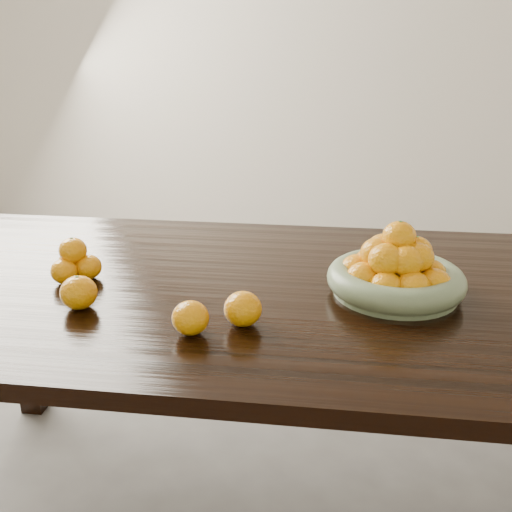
# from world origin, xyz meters

# --- Properties ---
(wall_back) EXTENTS (5.00, 0.04, 2.70)m
(wall_back) POSITION_xyz_m (0.00, 2.50, 1.35)
(wall_back) COLOR beige
(wall_back) RESTS_ON ground
(dining_table) EXTENTS (2.00, 1.00, 0.75)m
(dining_table) POSITION_xyz_m (0.00, 0.00, 0.66)
(dining_table) COLOR black
(dining_table) RESTS_ON ground
(fruit_bowl) EXTENTS (0.32, 0.32, 0.18)m
(fruit_bowl) POSITION_xyz_m (0.31, -0.02, 0.80)
(fruit_bowl) COLOR gray
(fruit_bowl) RESTS_ON dining_table
(orange_pyramid) EXTENTS (0.12, 0.13, 0.11)m
(orange_pyramid) POSITION_xyz_m (-0.48, -0.03, 0.79)
(orange_pyramid) COLOR orange
(orange_pyramid) RESTS_ON dining_table
(loose_orange_0) EXTENTS (0.08, 0.08, 0.08)m
(loose_orange_0) POSITION_xyz_m (-0.40, -0.19, 0.79)
(loose_orange_0) COLOR orange
(loose_orange_0) RESTS_ON dining_table
(loose_orange_1) EXTENTS (0.08, 0.08, 0.07)m
(loose_orange_1) POSITION_xyz_m (-0.12, -0.28, 0.79)
(loose_orange_1) COLOR orange
(loose_orange_1) RESTS_ON dining_table
(loose_orange_2) EXTENTS (0.08, 0.08, 0.07)m
(loose_orange_2) POSITION_xyz_m (-0.02, -0.22, 0.79)
(loose_orange_2) COLOR orange
(loose_orange_2) RESTS_ON dining_table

